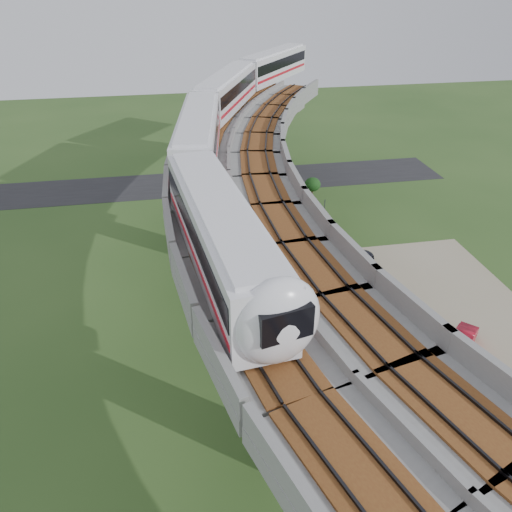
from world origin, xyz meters
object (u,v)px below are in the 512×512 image
at_px(metro_train, 237,113).
at_px(car_white, 430,370).
at_px(car_red, 463,340).
at_px(car_dark, 356,257).

xyz_separation_m(metro_train, car_white, (9.30, -21.04, -11.61)).
bearing_deg(car_red, car_dark, 149.89).
xyz_separation_m(car_white, car_red, (3.69, 2.36, -0.05)).
distance_m(car_red, car_dark, 12.76).
bearing_deg(metro_train, car_dark, -33.19).
distance_m(metro_train, car_white, 25.76).
relative_size(metro_train, car_red, 15.93).
bearing_deg(car_white, metro_train, 73.66).
height_order(car_white, car_red, car_white).
bearing_deg(metro_train, car_white, -66.16).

